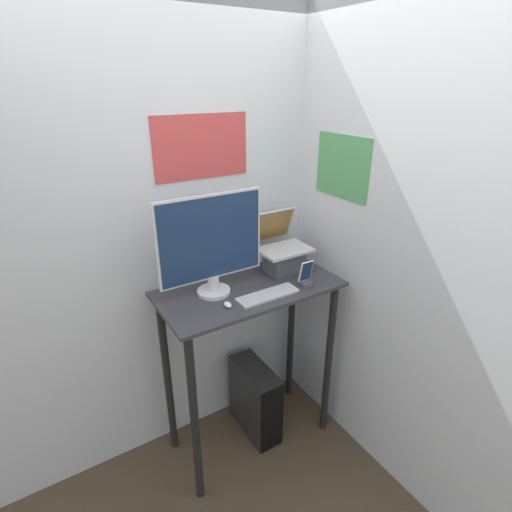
# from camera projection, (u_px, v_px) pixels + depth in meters

# --- Properties ---
(ground_plane) EXTENTS (12.00, 12.00, 0.00)m
(ground_plane) POSITION_uv_depth(u_px,v_px,m) (272.00, 464.00, 2.46)
(ground_plane) COLOR #473828
(wall_back) EXTENTS (6.00, 0.06, 2.60)m
(wall_back) POSITION_uv_depth(u_px,v_px,m) (221.00, 238.00, 2.39)
(wall_back) COLOR silver
(wall_back) RESTS_ON ground_plane
(wall_side_right) EXTENTS (0.06, 6.00, 2.60)m
(wall_side_right) POSITION_uv_depth(u_px,v_px,m) (363.00, 250.00, 2.22)
(wall_side_right) COLOR silver
(wall_side_right) RESTS_ON ground_plane
(desk) EXTENTS (1.01, 0.50, 1.12)m
(desk) POSITION_uv_depth(u_px,v_px,m) (250.00, 328.00, 2.31)
(desk) COLOR #333338
(desk) RESTS_ON ground_plane
(laptop) EXTENTS (0.30, 0.29, 0.35)m
(laptop) POSITION_uv_depth(u_px,v_px,m) (282.00, 254.00, 2.36)
(laptop) COLOR #4C4C51
(laptop) RESTS_ON desk
(monitor) EXTENTS (0.58, 0.18, 0.54)m
(monitor) POSITION_uv_depth(u_px,v_px,m) (211.00, 246.00, 2.04)
(monitor) COLOR silver
(monitor) RESTS_ON desk
(keyboard) EXTENTS (0.34, 0.10, 0.02)m
(keyboard) POSITION_uv_depth(u_px,v_px,m) (268.00, 295.00, 2.11)
(keyboard) COLOR silver
(keyboard) RESTS_ON desk
(mouse) EXTENTS (0.03, 0.05, 0.02)m
(mouse) POSITION_uv_depth(u_px,v_px,m) (228.00, 305.00, 2.01)
(mouse) COLOR white
(mouse) RESTS_ON desk
(cell_phone) EXTENTS (0.08, 0.07, 0.15)m
(cell_phone) POSITION_uv_depth(u_px,v_px,m) (306.00, 278.00, 2.21)
(cell_phone) COLOR #4C4C51
(cell_phone) RESTS_ON desk
(computer_tower) EXTENTS (0.17, 0.41, 0.50)m
(computer_tower) POSITION_uv_depth(u_px,v_px,m) (255.00, 399.00, 2.62)
(computer_tower) COLOR black
(computer_tower) RESTS_ON ground_plane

